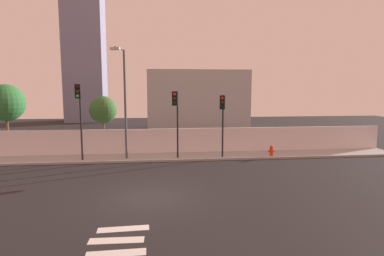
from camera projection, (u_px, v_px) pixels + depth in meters
ground_plane at (150, 197)px, 14.59m from camera, size 80.00×80.00×0.00m
sidewalk at (152, 157)px, 22.67m from camera, size 36.00×2.40×0.15m
perimeter_wall at (152, 141)px, 23.82m from camera, size 36.00×0.18×1.80m
crosswalk_marking at (117, 247)px, 10.03m from camera, size 1.96×3.04×0.01m
traffic_light_left at (223, 112)px, 21.37m from camera, size 0.59×1.67×4.34m
traffic_light_center at (79, 106)px, 20.64m from camera, size 0.36×1.08×5.05m
traffic_light_right at (176, 110)px, 21.01m from camera, size 0.51×1.69×4.60m
street_lamp_curbside at (124, 96)px, 21.28m from camera, size 0.77×1.86×7.35m
fire_hydrant at (271, 150)px, 22.84m from camera, size 0.44×0.26×0.73m
roadside_tree_leftmost at (6, 103)px, 23.40m from camera, size 2.73×2.73×5.25m
roadside_tree_midleft at (103, 110)px, 24.23m from camera, size 2.08×2.08×4.37m
low_building_distant at (197, 101)px, 37.89m from camera, size 11.48×6.00×6.99m
tower_on_skyline at (83, 10)px, 46.49m from camera, size 5.55×5.00×32.52m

